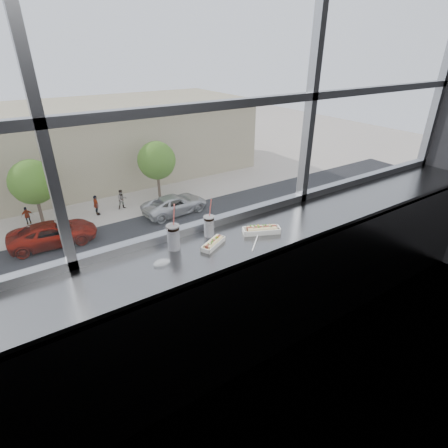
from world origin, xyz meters
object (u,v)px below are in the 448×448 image
hotdog_tray_right (261,230)px  pedestrian_d (122,197)px  hotdog_tray_left (213,243)px  car_near_e (247,233)px  pedestrian_b (27,214)px  car_far_b (52,230)px  car_near_d (169,257)px  wrapper (162,262)px  tree_center (33,182)px  pedestrian_c (96,203)px  soda_cup_left (173,236)px  car_far_c (175,201)px  loose_straw (255,243)px  soda_cup_right (209,225)px  tree_right (157,161)px

hotdog_tray_right → pedestrian_d: hotdog_tray_right is taller
hotdog_tray_left → car_near_e: bearing=24.3°
hotdog_tray_right → pedestrian_b: 31.12m
car_far_b → car_near_d: size_ratio=1.09×
hotdog_tray_right → wrapper: bearing=-157.0°
hotdog_tray_left → tree_center: (0.58, 28.27, -8.34)m
pedestrian_c → hotdog_tray_left: bearing=169.9°
hotdog_tray_right → car_near_d: hotdog_tray_right is taller
hotdog_tray_left → soda_cup_left: size_ratio=0.68×
car_far_c → soda_cup_left: bearing=151.1°
wrapper → pedestrian_d: bearing=74.6°
car_near_d → car_near_e: bearing=-92.9°
hotdog_tray_right → wrapper: 0.80m
car_near_e → pedestrian_d: (-5.59, 11.48, 0.12)m
loose_straw → car_far_b: bearing=46.6°
soda_cup_right → soda_cup_left: bearing=-174.6°
hotdog_tray_left → pedestrian_c: size_ratio=0.11×
tree_center → pedestrian_c: bearing=-8.0°
car_far_c → pedestrian_c: (-5.96, 3.39, -0.01)m
car_far_b → car_far_c: bearing=-85.0°
soda_cup_right → pedestrian_c: (4.85, 27.51, -11.05)m
tree_right → tree_center: bearing=180.0°
soda_cup_left → pedestrian_c: soda_cup_left is taller
pedestrian_d → tree_center: 7.20m
tree_right → soda_cup_left: bearing=-112.0°
wrapper → pedestrian_d: (7.64, 27.77, -10.99)m
pedestrian_b → pedestrian_c: pedestrian_c is taller
wrapper → car_far_c: bearing=65.1°
car_near_d → tree_right: size_ratio=1.12×
car_near_d → car_far_c: bearing=-31.4°
car_far_b → car_near_d: bearing=-139.5°
hotdog_tray_right → car_near_e: hotdog_tray_right is taller
tree_center → hotdog_tray_left: bearing=-91.2°
soda_cup_left → car_far_c: 28.79m
car_far_b → wrapper: bearing=-177.8°
pedestrian_b → pedestrian_d: size_ratio=0.86×
wrapper → car_near_d: 20.84m
hotdog_tray_left → pedestrian_b: 31.08m
soda_cup_left → tree_right: size_ratio=0.06×
car_near_d → soda_cup_left: bearing=154.4°
hotdog_tray_right → car_near_d: (6.12, 16.31, -11.03)m
loose_straw → tree_center: size_ratio=0.04×
hotdog_tray_left → car_far_c: 28.77m
hotdog_tray_right → pedestrian_b: bearing=116.1°
hotdog_tray_right → car_far_c: bearing=91.2°
car_near_d → tree_right: tree_right is taller
soda_cup_left → pedestrian_c: (5.15, 27.54, -11.06)m
pedestrian_b → soda_cup_right: bearing=90.9°
car_far_b → pedestrian_b: bearing=19.4°
loose_straw → car_far_b: (0.54, 24.41, -10.90)m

